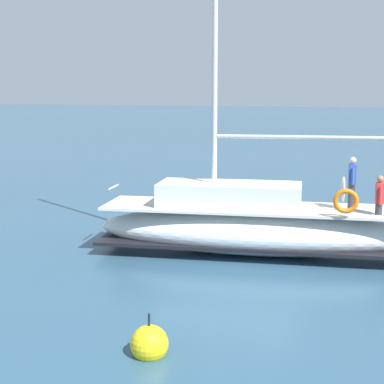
{
  "coord_description": "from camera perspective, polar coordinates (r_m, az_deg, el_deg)",
  "views": [
    {
      "loc": [
        -17.86,
        -4.91,
        4.87
      ],
      "look_at": [
        -1.01,
        1.84,
        1.8
      ],
      "focal_mm": 54.6,
      "sensor_mm": 36.0,
      "label": 1
    }
  ],
  "objects": [
    {
      "name": "main_sailboat",
      "position": [
        17.95,
        5.71,
        -3.17
      ],
      "size": [
        4.22,
        9.88,
        13.93
      ],
      "color": "silver",
      "rests_on": "ground"
    },
    {
      "name": "mooring_buoy",
      "position": [
        11.37,
        -4.18,
        -14.58
      ],
      "size": [
        0.73,
        0.73,
        0.96
      ],
      "color": "yellow",
      "rests_on": "ground"
    },
    {
      "name": "ground_plane",
      "position": [
        19.15,
        6.27,
        -5.19
      ],
      "size": [
        400.0,
        400.0,
        0.0
      ],
      "primitive_type": "plane",
      "color": "#2D516B"
    }
  ]
}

